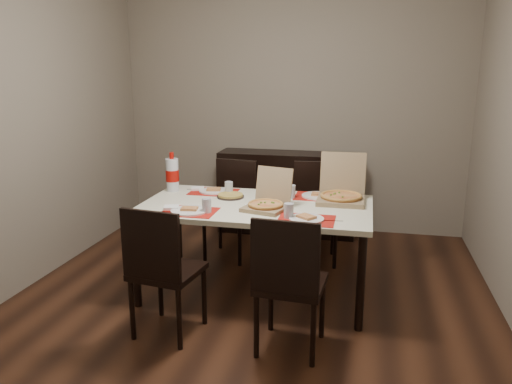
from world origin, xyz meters
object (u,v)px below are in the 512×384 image
at_px(soda_bottle, 172,175).
at_px(chair_near_right, 289,279).
at_px(chair_near_left, 162,267).
at_px(chair_far_right, 315,207).
at_px(pizza_box_center, 267,202).
at_px(chair_far_left, 232,204).
at_px(dining_table, 256,212).
at_px(dip_bowl, 272,198).
at_px(sideboard, 287,193).

bearing_deg(soda_bottle, chair_near_right, -42.61).
distance_m(chair_near_left, chair_far_right, 1.89).
height_order(chair_near_right, pizza_box_center, pizza_box_center).
xyz_separation_m(chair_far_left, soda_bottle, (-0.39, -0.52, 0.38)).
distance_m(chair_near_left, soda_bottle, 1.21).
xyz_separation_m(dining_table, chair_far_left, (-0.42, 0.79, -0.17)).
bearing_deg(pizza_box_center, chair_far_left, 120.41).
bearing_deg(pizza_box_center, soda_bottle, 157.52).
relative_size(chair_near_left, pizza_box_center, 2.34).
bearing_deg(chair_far_left, chair_far_right, 5.56).
relative_size(pizza_box_center, soda_bottle, 1.16).
relative_size(dining_table, chair_far_left, 1.94).
bearing_deg(chair_near_left, chair_far_left, 88.44).
bearing_deg(chair_far_left, chair_near_left, -91.56).
xyz_separation_m(chair_near_left, soda_bottle, (-0.35, 1.09, 0.38)).
height_order(chair_far_right, pizza_box_center, pizza_box_center).
bearing_deg(dip_bowl, dining_table, -119.15).
distance_m(chair_near_left, pizza_box_center, 0.96).
height_order(chair_far_left, dip_bowl, chair_far_left).
bearing_deg(pizza_box_center, dining_table, 135.87).
height_order(pizza_box_center, soda_bottle, soda_bottle).
bearing_deg(chair_near_right, soda_bottle, 137.39).
bearing_deg(sideboard, chair_far_left, -117.09).
bearing_deg(dining_table, chair_near_right, -64.59).
distance_m(chair_far_right, pizza_box_center, 1.06).
height_order(chair_far_right, dip_bowl, chair_far_right).
bearing_deg(chair_far_left, chair_near_right, -63.45).
bearing_deg(chair_near_right, sideboard, 99.36).
distance_m(dining_table, chair_near_right, 0.94).
relative_size(dining_table, soda_bottle, 5.28).
bearing_deg(dip_bowl, chair_near_right, -73.29).
bearing_deg(pizza_box_center, chair_near_right, -68.63).
bearing_deg(dining_table, dip_bowl, 60.85).
xyz_separation_m(chair_near_right, chair_far_left, (-0.81, 1.63, 0.00)).
xyz_separation_m(chair_far_right, dip_bowl, (-0.29, -0.70, 0.25)).
xyz_separation_m(chair_near_right, pizza_box_center, (-0.28, 0.73, 0.29)).
distance_m(chair_near_right, pizza_box_center, 0.83).
relative_size(chair_far_right, pizza_box_center, 2.34).
xyz_separation_m(dining_table, chair_near_left, (-0.46, -0.82, -0.17)).
bearing_deg(chair_far_left, pizza_box_center, -59.59).
bearing_deg(dining_table, chair_near_left, -119.36).
bearing_deg(dip_bowl, soda_bottle, 173.65).
relative_size(chair_far_left, chair_far_right, 1.00).
distance_m(sideboard, dining_table, 1.62).
xyz_separation_m(chair_near_left, pizza_box_center, (0.57, 0.71, 0.29)).
height_order(chair_near_right, chair_far_left, same).
xyz_separation_m(sideboard, chair_near_left, (-0.46, -2.42, 0.06)).
bearing_deg(dining_table, chair_far_right, 66.21).
bearing_deg(pizza_box_center, chair_near_left, -128.98).
height_order(dining_table, chair_near_left, chair_near_left).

